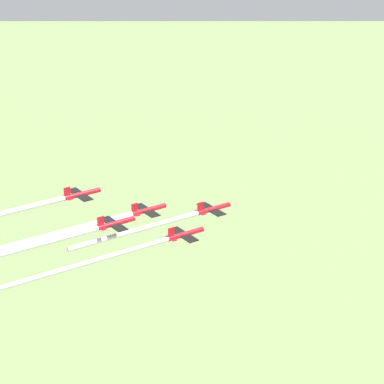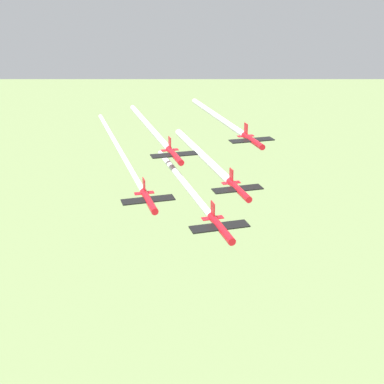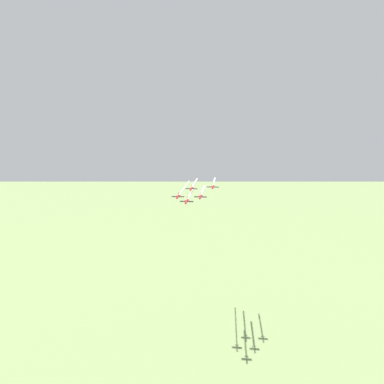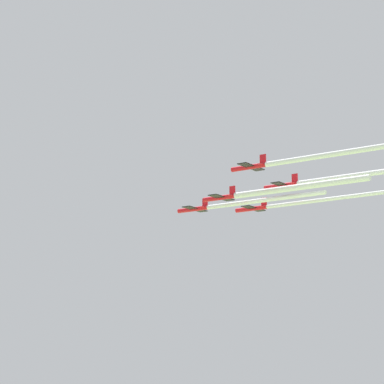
# 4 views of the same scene
# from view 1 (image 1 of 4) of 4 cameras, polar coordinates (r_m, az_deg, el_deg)

# --- Properties ---
(jet_0) EXTENTS (7.90, 8.38, 2.80)m
(jet_0) POSITION_cam_1_polar(r_m,az_deg,el_deg) (192.48, 1.28, -1.06)
(jet_0) COLOR red
(jet_1) EXTENTS (7.90, 8.38, 2.80)m
(jet_1) POSITION_cam_1_polar(r_m,az_deg,el_deg) (191.71, -2.82, -1.13)
(jet_1) COLOR red
(jet_2) EXTENTS (7.90, 8.38, 2.80)m
(jet_2) POSITION_cam_1_polar(r_m,az_deg,el_deg) (181.10, -0.49, -2.66)
(jet_2) COLOR red
(jet_3) EXTENTS (7.90, 8.38, 2.80)m
(jet_3) POSITION_cam_1_polar(r_m,az_deg,el_deg) (190.42, -6.99, -0.13)
(jet_3) COLOR red
(jet_4) EXTENTS (7.90, 8.38, 2.80)m
(jet_4) POSITION_cam_1_polar(r_m,az_deg,el_deg) (179.69, -4.88, -1.98)
(jet_4) COLOR red
(smoke_trail_0) EXTENTS (2.83, 30.41, 1.00)m
(smoke_trail_0) POSITION_cam_1_polar(r_m,az_deg,el_deg) (182.98, -3.57, -2.43)
(smoke_trail_0) COLOR white
(smoke_trail_1) EXTENTS (3.24, 31.80, 1.33)m
(smoke_trail_1) POSITION_cam_1_polar(r_m,az_deg,el_deg) (183.14, -8.08, -2.54)
(smoke_trail_1) COLOR white
(smoke_trail_2) EXTENTS (4.03, 52.36, 0.87)m
(smoke_trail_2) POSITION_cam_1_polar(r_m,az_deg,el_deg) (167.96, -9.04, -5.12)
(smoke_trail_2) COLOR white
(smoke_trail_4) EXTENTS (3.21, 35.10, 1.10)m
(smoke_trail_4) POSITION_cam_1_polar(r_m,az_deg,el_deg) (171.31, -11.09, -3.65)
(smoke_trail_4) COLOR white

